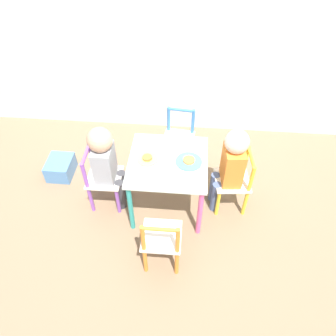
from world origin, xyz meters
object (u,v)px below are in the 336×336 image
Objects in this scene: chair_purple at (102,179)px; plate_left at (147,159)px; kids_table at (168,168)px; chair_orange at (162,241)px; plate_right at (189,161)px; child_right at (230,164)px; chair_blue at (179,139)px; child_left at (106,161)px; storage_bin at (61,167)px; chair_yellow at (235,182)px.

plate_left is (0.36, 0.01, 0.24)m from chair_purple.
chair_orange is (0.00, -0.51, -0.16)m from kids_table.
plate_left is at bearing 180.00° from plate_right.
plate_left is at bearing -91.39° from child_right.
child_left reaches higher than chair_blue.
chair_purple is 0.56m from storage_bin.
kids_table is 1.07× the size of chair_blue.
chair_purple is at bearing -30.25° from storage_bin.
plate_right reaches higher than storage_bin.
chair_blue is at bearing 68.62° from plate_left.
chair_orange is 0.74m from child_right.
storage_bin is (-0.52, 0.27, -0.39)m from child_left.
chair_yellow is at bearing 5.62° from kids_table.
chair_purple is at bearing -44.74° from chair_orange.
child_left is 4.97× the size of plate_left.
chair_yellow is at bearing -87.50° from child_left.
plate_right is at bearing -0.00° from plate_left.
chair_yellow is at bearing 90.00° from child_right.
chair_purple is 1.00× the size of chair_blue.
child_right is at bearing -87.65° from child_left.
child_right is (0.45, 0.56, 0.20)m from chair_orange.
chair_blue is at bearing -48.31° from chair_purple.
child_left is (-0.45, -0.01, 0.05)m from kids_table.
chair_orange is (0.52, -0.51, 0.00)m from chair_purple.
kids_table is 0.54m from chair_orange.
storage_bin is (-1.43, 0.22, -0.38)m from child_right.
chair_yellow is 1.51m from storage_bin.
chair_orange is at bearing -89.60° from kids_table.
kids_table is 0.75× the size of child_right.
kids_table is 0.54m from chair_blue.
chair_purple reaches higher than plate_left.
storage_bin is at bearing -104.23° from child_right.
plate_right is at bearing -73.44° from chair_blue.
chair_orange is 3.48× the size of plate_left.
chair_blue reaches higher than storage_bin.
child_left is at bearing -92.36° from child_right.
chair_purple is at bearing -131.69° from chair_blue.
kids_table is at bearing -14.96° from storage_bin.
child_left is (0.06, 0.00, 0.21)m from chair_purple.
child_right is (-0.06, -0.01, 0.20)m from chair_yellow.
storage_bin is (-1.49, 0.21, -0.18)m from chair_yellow.
chair_yellow is 0.70× the size of child_right.
chair_orange is at bearing -86.95° from chair_blue.
plate_right is (0.10, -0.51, 0.24)m from chair_blue.
storage_bin is (-1.12, 0.26, -0.43)m from plate_right.
kids_table is at bearing 180.00° from plate_right.
chair_blue is 1.03m from chair_orange.
child_right is 3.01× the size of storage_bin.
child_left is at bearing -92.21° from chair_yellow.
chair_yellow reaches higher than plate_right.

